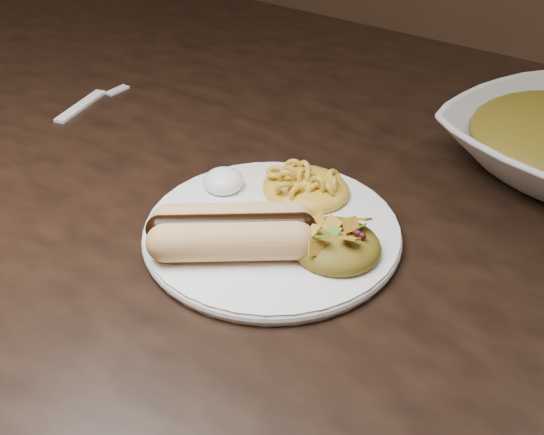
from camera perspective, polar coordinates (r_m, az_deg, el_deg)
The scene contains 7 objects.
table at distance 0.83m, azimuth -0.25°, elevation 1.32°, with size 1.60×0.90×0.75m.
plate at distance 0.61m, azimuth 0.00°, elevation -1.25°, with size 0.24×0.24×0.01m, color white.
hotdog at distance 0.57m, azimuth -3.65°, elevation -1.17°, with size 0.12×0.13×0.03m.
mac_and_cheese at distance 0.65m, azimuth 3.08°, elevation 3.62°, with size 0.09×0.08×0.04m, color yellow.
sour_cream at distance 0.66m, azimuth -4.39°, elevation 3.63°, with size 0.04×0.04×0.03m, color white.
taco_salad at distance 0.57m, azimuth 5.76°, elevation -1.86°, with size 0.08×0.08×0.04m.
fork at distance 0.90m, azimuth -16.78°, elevation 9.56°, with size 0.02×0.14×0.00m, color white.
Camera 1 is at (0.41, -0.56, 1.12)m, focal length 42.00 mm.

